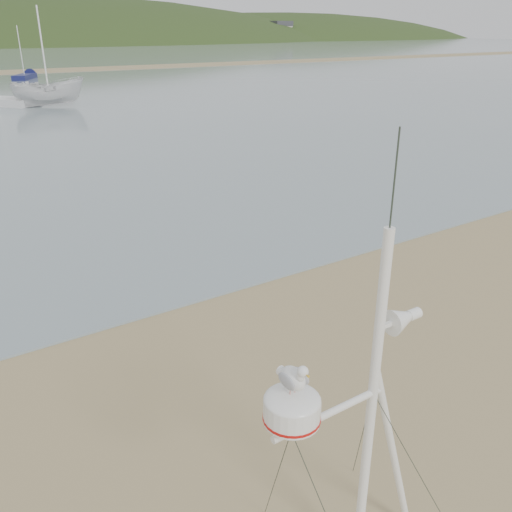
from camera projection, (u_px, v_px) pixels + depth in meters
ground at (165, 497)px, 6.17m from camera, size 560.00×560.00×0.00m
mast_rig at (363, 486)px, 5.00m from camera, size 1.91×2.04×4.31m
boat_white at (45, 69)px, 36.10m from camera, size 2.01×1.97×4.80m
sailboat_blue_far at (28, 76)px, 58.06m from camera, size 3.96×5.62×5.68m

